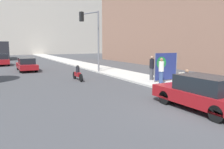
# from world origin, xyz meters

# --- Properties ---
(ground_plane) EXTENTS (160.00, 160.00, 0.00)m
(ground_plane) POSITION_xyz_m (0.00, 0.00, 0.00)
(ground_plane) COLOR #444447
(sidewalk_curb) EXTENTS (3.15, 90.00, 0.13)m
(sidewalk_curb) POSITION_xyz_m (3.03, 15.00, 0.07)
(sidewalk_curb) COLOR beige
(sidewalk_curb) RESTS_ON ground_plane
(seated_protester) EXTENTS (0.95, 0.77, 1.22)m
(seated_protester) POSITION_xyz_m (2.53, 2.99, 0.79)
(seated_protester) COLOR #474C56
(seated_protester) RESTS_ON sidewalk_curb
(jogger_on_sidewalk) EXTENTS (0.34, 0.34, 1.77)m
(jogger_on_sidewalk) POSITION_xyz_m (2.44, 5.22, 1.04)
(jogger_on_sidewalk) COLOR #334775
(jogger_on_sidewalk) RESTS_ON sidewalk_curb
(pedestrian_behind) EXTENTS (0.34, 0.34, 1.81)m
(pedestrian_behind) POSITION_xyz_m (3.01, 6.97, 1.06)
(pedestrian_behind) COLOR #424247
(pedestrian_behind) RESTS_ON sidewalk_curb
(protest_banner) EXTENTS (2.08, 0.06, 2.04)m
(protest_banner) POSITION_xyz_m (3.53, 6.02, 1.21)
(protest_banner) COLOR slate
(protest_banner) RESTS_ON sidewalk_curb
(traffic_light_pole) EXTENTS (2.22, 1.99, 5.84)m
(traffic_light_pole) POSITION_xyz_m (0.91, 13.33, 4.01)
(traffic_light_pole) COLOR slate
(traffic_light_pole) RESTS_ON sidewalk_curb
(parked_car_curbside) EXTENTS (1.82, 4.42, 1.48)m
(parked_car_curbside) POSITION_xyz_m (0.42, 0.16, 0.74)
(parked_car_curbside) COLOR maroon
(parked_car_curbside) RESTS_ON ground_plane
(car_on_road_nearest) EXTENTS (1.72, 4.68, 1.39)m
(car_on_road_nearest) POSITION_xyz_m (-4.51, 18.52, 0.70)
(car_on_road_nearest) COLOR maroon
(car_on_road_nearest) RESTS_ON ground_plane
(car_on_road_midblock) EXTENTS (1.81, 4.40, 1.54)m
(car_on_road_midblock) POSITION_xyz_m (-6.73, 26.67, 0.76)
(car_on_road_midblock) COLOR maroon
(car_on_road_midblock) RESTS_ON ground_plane
(city_bus_on_road) EXTENTS (2.61, 10.78, 3.31)m
(city_bus_on_road) POSITION_xyz_m (-6.59, 40.72, 1.90)
(city_bus_on_road) COLOR #232328
(city_bus_on_road) RESTS_ON ground_plane
(motorcycle_on_road) EXTENTS (0.28, 2.14, 1.20)m
(motorcycle_on_road) POSITION_xyz_m (-1.76, 10.09, 0.52)
(motorcycle_on_road) COLOR maroon
(motorcycle_on_road) RESTS_ON ground_plane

